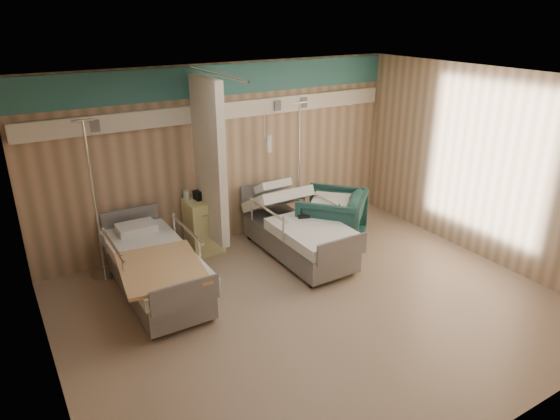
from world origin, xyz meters
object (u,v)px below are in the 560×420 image
at_px(visitor_armchair, 332,220).
at_px(iv_stand_left, 101,247).
at_px(bedside_cabinet, 204,226).
at_px(bed_left, 157,274).
at_px(iv_stand_right, 298,206).
at_px(bed_right, 298,237).

xyz_separation_m(visitor_armchair, iv_stand_left, (-3.33, 0.87, 0.01)).
distance_m(visitor_armchair, iv_stand_left, 3.44).
bearing_deg(bedside_cabinet, visitor_armchair, -25.85).
bearing_deg(bedside_cabinet, iv_stand_left, -180.00).
bearing_deg(bed_left, bedside_cabinet, 40.60).
bearing_deg(bedside_cabinet, bed_left, -139.40).
bearing_deg(iv_stand_left, visitor_armchair, -14.67).
distance_m(bedside_cabinet, iv_stand_left, 1.53).
relative_size(visitor_armchair, iv_stand_right, 0.45).
distance_m(bed_right, bed_left, 2.20).
relative_size(bed_right, bed_left, 1.00).
bearing_deg(bedside_cabinet, iv_stand_right, -4.41).
distance_m(bed_left, visitor_armchair, 2.85).
distance_m(bed_right, visitor_armchair, 0.66).
height_order(bed_right, visitor_armchair, visitor_armchair).
bearing_deg(bedside_cabinet, bed_right, -38.05).
height_order(bed_right, bed_left, same).
height_order(iv_stand_right, iv_stand_left, iv_stand_left).
xyz_separation_m(bed_left, bedside_cabinet, (1.05, 0.90, 0.11)).
bearing_deg(bed_left, iv_stand_right, 15.96).
distance_m(bed_right, iv_stand_right, 0.93).
bearing_deg(iv_stand_right, visitor_armchair, -78.71).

